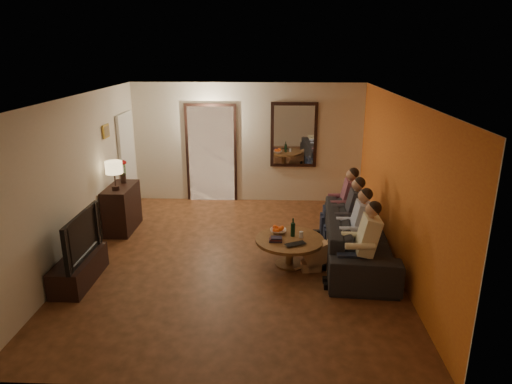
{
  "coord_description": "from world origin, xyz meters",
  "views": [
    {
      "loc": [
        0.61,
        -6.78,
        3.32
      ],
      "look_at": [
        0.3,
        0.3,
        1.05
      ],
      "focal_mm": 32.0,
      "sensor_mm": 36.0,
      "label": 1
    }
  ],
  "objects_px": {
    "table_lamp": "(115,176)",
    "dog": "(318,254)",
    "person_a": "(363,248)",
    "tv_stand": "(79,270)",
    "coffee_table": "(289,252)",
    "dresser": "(122,208)",
    "tv": "(75,236)",
    "person_c": "(350,218)",
    "person_d": "(345,206)",
    "wine_bottle": "(293,227)",
    "bowl": "(278,231)",
    "sofa": "(358,238)",
    "person_b": "(356,232)",
    "laptop": "(297,245)"
  },
  "relations": [
    {
      "from": "person_c",
      "to": "person_d",
      "type": "distance_m",
      "value": 0.6
    },
    {
      "from": "dog",
      "to": "tv",
      "type": "bearing_deg",
      "value": -179.87
    },
    {
      "from": "table_lamp",
      "to": "person_d",
      "type": "distance_m",
      "value": 4.14
    },
    {
      "from": "tv_stand",
      "to": "coffee_table",
      "type": "bearing_deg",
      "value": 12.38
    },
    {
      "from": "tv",
      "to": "dresser",
      "type": "bearing_deg",
      "value": 0.0
    },
    {
      "from": "bowl",
      "to": "laptop",
      "type": "height_order",
      "value": "bowl"
    },
    {
      "from": "dresser",
      "to": "person_b",
      "type": "height_order",
      "value": "person_b"
    },
    {
      "from": "coffee_table",
      "to": "dresser",
      "type": "bearing_deg",
      "value": 156.67
    },
    {
      "from": "sofa",
      "to": "tv_stand",
      "type": "bearing_deg",
      "value": 106.74
    },
    {
      "from": "person_d",
      "to": "coffee_table",
      "type": "distance_m",
      "value": 1.58
    },
    {
      "from": "sofa",
      "to": "coffee_table",
      "type": "bearing_deg",
      "value": 107.31
    },
    {
      "from": "wine_bottle",
      "to": "laptop",
      "type": "xyz_separation_m",
      "value": [
        0.05,
        -0.38,
        -0.14
      ]
    },
    {
      "from": "wine_bottle",
      "to": "table_lamp",
      "type": "bearing_deg",
      "value": 162.11
    },
    {
      "from": "tv_stand",
      "to": "dog",
      "type": "distance_m",
      "value": 3.57
    },
    {
      "from": "bowl",
      "to": "tv",
      "type": "bearing_deg",
      "value": -162.86
    },
    {
      "from": "bowl",
      "to": "sofa",
      "type": "bearing_deg",
      "value": 1.73
    },
    {
      "from": "person_b",
      "to": "dog",
      "type": "xyz_separation_m",
      "value": [
        -0.58,
        -0.13,
        -0.32
      ]
    },
    {
      "from": "wine_bottle",
      "to": "bowl",
      "type": "bearing_deg",
      "value": 152.45
    },
    {
      "from": "sofa",
      "to": "dresser",
      "type": "bearing_deg",
      "value": 79.79
    },
    {
      "from": "dresser",
      "to": "sofa",
      "type": "bearing_deg",
      "value": -14.37
    },
    {
      "from": "tv",
      "to": "person_c",
      "type": "xyz_separation_m",
      "value": [
        4.11,
        1.24,
        -0.13
      ]
    },
    {
      "from": "table_lamp",
      "to": "person_d",
      "type": "height_order",
      "value": "table_lamp"
    },
    {
      "from": "person_b",
      "to": "dog",
      "type": "relative_size",
      "value": 2.14
    },
    {
      "from": "tv",
      "to": "bowl",
      "type": "height_order",
      "value": "tv"
    },
    {
      "from": "tv",
      "to": "person_a",
      "type": "relative_size",
      "value": 0.98
    },
    {
      "from": "tv_stand",
      "to": "sofa",
      "type": "bearing_deg",
      "value": 12.58
    },
    {
      "from": "table_lamp",
      "to": "bowl",
      "type": "xyz_separation_m",
      "value": [
        2.92,
        -0.9,
        -0.64
      ]
    },
    {
      "from": "tv",
      "to": "dog",
      "type": "xyz_separation_m",
      "value": [
        3.53,
        0.51,
        -0.45
      ]
    },
    {
      "from": "tv_stand",
      "to": "person_b",
      "type": "distance_m",
      "value": 4.18
    },
    {
      "from": "person_a",
      "to": "dog",
      "type": "relative_size",
      "value": 2.14
    },
    {
      "from": "person_b",
      "to": "bowl",
      "type": "height_order",
      "value": "person_b"
    },
    {
      "from": "dresser",
      "to": "tv_stand",
      "type": "height_order",
      "value": "dresser"
    },
    {
      "from": "dresser",
      "to": "coffee_table",
      "type": "height_order",
      "value": "dresser"
    },
    {
      "from": "bowl",
      "to": "wine_bottle",
      "type": "distance_m",
      "value": 0.29
    },
    {
      "from": "coffee_table",
      "to": "person_a",
      "type": "bearing_deg",
      "value": -32.45
    },
    {
      "from": "person_a",
      "to": "person_c",
      "type": "height_order",
      "value": "same"
    },
    {
      "from": "tv",
      "to": "person_c",
      "type": "distance_m",
      "value": 4.29
    },
    {
      "from": "sofa",
      "to": "person_d",
      "type": "distance_m",
      "value": 0.93
    },
    {
      "from": "table_lamp",
      "to": "person_a",
      "type": "height_order",
      "value": "table_lamp"
    },
    {
      "from": "table_lamp",
      "to": "dog",
      "type": "height_order",
      "value": "table_lamp"
    },
    {
      "from": "person_a",
      "to": "wine_bottle",
      "type": "bearing_deg",
      "value": 142.28
    },
    {
      "from": "tv_stand",
      "to": "person_d",
      "type": "xyz_separation_m",
      "value": [
        4.11,
        1.84,
        0.41
      ]
    },
    {
      "from": "person_a",
      "to": "person_b",
      "type": "distance_m",
      "value": 0.6
    },
    {
      "from": "tv_stand",
      "to": "sofa",
      "type": "xyz_separation_m",
      "value": [
        4.21,
        0.94,
        0.18
      ]
    },
    {
      "from": "person_a",
      "to": "table_lamp",
      "type": "bearing_deg",
      "value": 156.83
    },
    {
      "from": "dog",
      "to": "coffee_table",
      "type": "height_order",
      "value": "dog"
    },
    {
      "from": "dresser",
      "to": "bowl",
      "type": "distance_m",
      "value": 3.13
    },
    {
      "from": "person_b",
      "to": "wine_bottle",
      "type": "height_order",
      "value": "person_b"
    },
    {
      "from": "table_lamp",
      "to": "person_c",
      "type": "bearing_deg",
      "value": -7.73
    },
    {
      "from": "tv_stand",
      "to": "person_b",
      "type": "bearing_deg",
      "value": 8.85
    }
  ]
}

